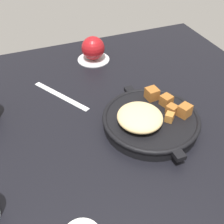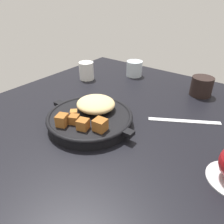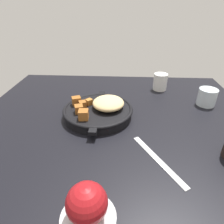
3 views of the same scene
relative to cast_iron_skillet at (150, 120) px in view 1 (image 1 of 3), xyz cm
name	(u,v)px [view 1 (image 1 of 3)]	position (x,y,z in cm)	size (l,w,h in cm)	color
ground_plane	(119,122)	(5.94, 5.89, -3.70)	(95.69, 100.94, 2.40)	black
cast_iron_skillet	(150,120)	(0.00, 0.00, 0.00)	(29.19, 24.84, 6.86)	black
saucer_plate	(94,59)	(38.13, 2.09, -2.20)	(11.12, 11.12, 0.60)	#B7BABF
red_apple	(93,48)	(38.13, 2.09, 2.06)	(7.94, 7.94, 7.94)	maroon
butter_knife	(61,96)	(21.49, 17.97, -2.32)	(21.27, 1.60, 0.36)	silver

